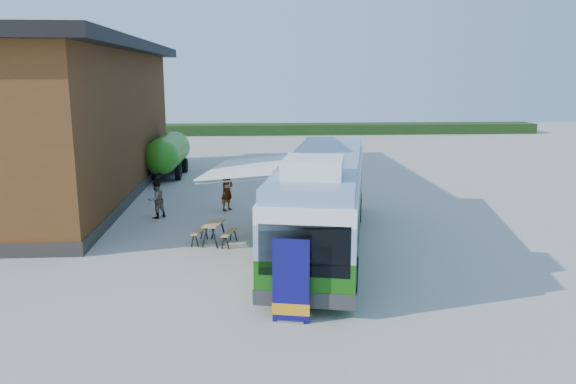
{
  "coord_description": "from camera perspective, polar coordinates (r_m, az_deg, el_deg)",
  "views": [
    {
      "loc": [
        -0.88,
        -18.19,
        5.95
      ],
      "look_at": [
        0.58,
        3.28,
        1.4
      ],
      "focal_mm": 35.0,
      "sensor_mm": 36.0,
      "label": 1
    }
  ],
  "objects": [
    {
      "name": "person_a",
      "position": [
        24.87,
        -6.23,
        0.23
      ],
      "size": [
        0.76,
        0.81,
        1.87
      ],
      "primitive_type": "imported",
      "rotation": [
        0.0,
        0.0,
        0.94
      ],
      "color": "#999999",
      "rests_on": "ground"
    },
    {
      "name": "barn",
      "position": [
        29.88,
        -22.81,
        6.48
      ],
      "size": [
        9.6,
        21.2,
        7.5
      ],
      "color": "brown",
      "rests_on": "ground"
    },
    {
      "name": "picnic_table",
      "position": [
        20.11,
        -7.52,
        -3.66
      ],
      "size": [
        1.62,
        1.51,
        0.77
      ],
      "rotation": [
        0.0,
        0.0,
        -0.25
      ],
      "color": "tan",
      "rests_on": "ground"
    },
    {
      "name": "banner",
      "position": [
        13.7,
        0.29,
        -9.83
      ],
      "size": [
        0.91,
        0.31,
        2.12
      ],
      "rotation": [
        0.0,
        0.0,
        -0.21
      ],
      "color": "#0E0C5B",
      "rests_on": "ground"
    },
    {
      "name": "slurry_tanker",
      "position": [
        33.77,
        -12.08,
        3.93
      ],
      "size": [
        2.1,
        6.59,
        2.43
      ],
      "rotation": [
        0.0,
        0.0,
        -0.04
      ],
      "color": "#308E19",
      "rests_on": "ground"
    },
    {
      "name": "hedge",
      "position": [
        57.15,
        5.1,
        6.42
      ],
      "size": [
        40.0,
        3.0,
        1.0
      ],
      "primitive_type": "cube",
      "color": "#264419",
      "rests_on": "ground"
    },
    {
      "name": "awning",
      "position": [
        19.35,
        -3.48,
        2.23
      ],
      "size": [
        3.51,
        4.78,
        0.53
      ],
      "rotation": [
        0.0,
        0.0,
        -0.21
      ],
      "color": "white",
      "rests_on": "ground"
    },
    {
      "name": "person_b",
      "position": [
        24.1,
        -13.24,
        -0.74
      ],
      "size": [
        0.97,
        0.97,
        1.58
      ],
      "primitive_type": "imported",
      "rotation": [
        0.0,
        0.0,
        -2.35
      ],
      "color": "#999999",
      "rests_on": "ground"
    },
    {
      "name": "bus",
      "position": [
        19.29,
        3.61,
        -0.6
      ],
      "size": [
        4.99,
        12.33,
        3.71
      ],
      "rotation": [
        0.0,
        0.0,
        -0.21
      ],
      "color": "#1A6911",
      "rests_on": "ground"
    },
    {
      "name": "ground",
      "position": [
        19.16,
        -1.07,
        -6.16
      ],
      "size": [
        100.0,
        100.0,
        0.0
      ],
      "primitive_type": "plane",
      "color": "#BCB7AD",
      "rests_on": "ground"
    }
  ]
}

